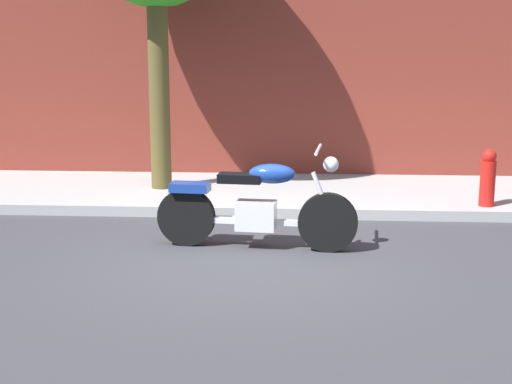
% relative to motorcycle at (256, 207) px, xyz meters
% --- Properties ---
extents(ground_plane, '(60.00, 60.00, 0.00)m').
position_rel_motorcycle_xyz_m(ground_plane, '(-0.03, -0.33, -0.48)').
color(ground_plane, '#38383D').
extents(sidewalk, '(18.94, 2.65, 0.14)m').
position_rel_motorcycle_xyz_m(sidewalk, '(-0.03, 2.71, -0.41)').
color(sidewalk, '#9F9F9F').
rests_on(sidewalk, ground).
extents(motorcycle, '(2.27, 0.70, 1.16)m').
position_rel_motorcycle_xyz_m(motorcycle, '(0.00, 0.00, 0.00)').
color(motorcycle, black).
rests_on(motorcycle, ground).
extents(fire_hydrant, '(0.20, 0.20, 0.91)m').
position_rel_motorcycle_xyz_m(fire_hydrant, '(2.98, 1.74, -0.02)').
color(fire_hydrant, red).
rests_on(fire_hydrant, ground).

